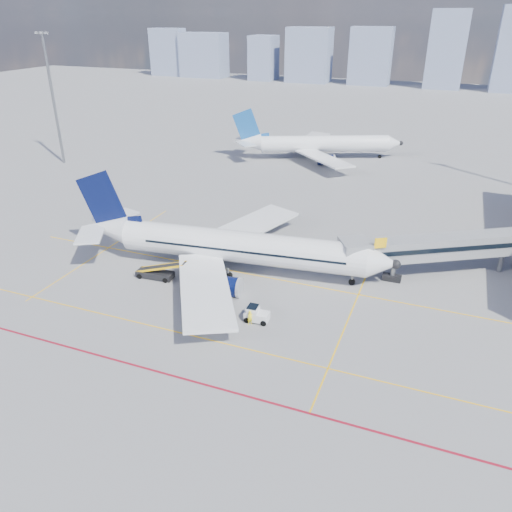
{
  "coord_description": "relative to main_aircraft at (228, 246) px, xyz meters",
  "views": [
    {
      "loc": [
        21.11,
        -41.58,
        28.75
      ],
      "look_at": [
        2.55,
        5.39,
        4.0
      ],
      "focal_mm": 35.0,
      "sensor_mm": 36.0,
      "label": 1
    }
  ],
  "objects": [
    {
      "name": "second_aircraft",
      "position": [
        -3.7,
        54.36,
        0.01
      ],
      "size": [
        34.85,
        29.42,
        10.83
      ],
      "rotation": [
        0.0,
        0.0,
        0.41
      ],
      "color": "silver",
      "rests_on": "ground"
    },
    {
      "name": "main_aircraft",
      "position": [
        0.0,
        0.0,
        0.0
      ],
      "size": [
        39.85,
        34.65,
        11.67
      ],
      "rotation": [
        0.0,
        0.0,
        0.12
      ],
      "color": "silver",
      "rests_on": "ground"
    },
    {
      "name": "distant_skyline",
      "position": [
        3.35,
        181.81,
        8.77
      ],
      "size": [
        250.52,
        15.99,
        31.47
      ],
      "color": "gray",
      "rests_on": "ground"
    },
    {
      "name": "jet_bridge",
      "position": [
        25.72,
        8.72,
        0.52
      ],
      "size": [
        23.55,
        15.78,
        6.3
      ],
      "color": "gray",
      "rests_on": "ground"
    },
    {
      "name": "ground",
      "position": [
        2.21,
        -8.19,
        -3.22
      ],
      "size": [
        420.0,
        420.0,
        0.0
      ],
      "primitive_type": "plane",
      "color": "slate",
      "rests_on": "ground"
    },
    {
      "name": "belt_loader",
      "position": [
        -7.16,
        -5.18,
        -2.55
      ],
      "size": [
        6.46,
        2.03,
        2.61
      ],
      "rotation": [
        0.0,
        0.0,
        0.07
      ],
      "color": "black",
      "rests_on": "ground"
    },
    {
      "name": "floodlight_mast_nw",
      "position": [
        -52.79,
        31.8,
        10.37
      ],
      "size": [
        3.2,
        0.61,
        25.45
      ],
      "color": "slate",
      "rests_on": "ground"
    },
    {
      "name": "apron_markings",
      "position": [
        1.63,
        -12.11,
        -3.22
      ],
      "size": [
        90.0,
        35.12,
        0.01
      ],
      "color": "#FCB70D",
      "rests_on": "ground"
    },
    {
      "name": "cargo_dolly",
      "position": [
        0.84,
        -8.66,
        -2.04
      ],
      "size": [
        4.22,
        2.66,
        2.15
      ],
      "rotation": [
        0.0,
        0.0,
        0.25
      ],
      "color": "black",
      "rests_on": "ground"
    },
    {
      "name": "baggage_tug",
      "position": [
        7.35,
        -9.43,
        -2.4
      ],
      "size": [
        2.55,
        1.63,
        1.72
      ],
      "rotation": [
        0.0,
        0.0,
        0.06
      ],
      "color": "silver",
      "rests_on": "ground"
    },
    {
      "name": "ramp_worker",
      "position": [
        7.05,
        -10.22,
        -2.44
      ],
      "size": [
        0.65,
        0.67,
        1.55
      ],
      "primitive_type": "imported",
      "rotation": [
        0.0,
        0.0,
        0.85
      ],
      "color": "yellow",
      "rests_on": "ground"
    }
  ]
}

